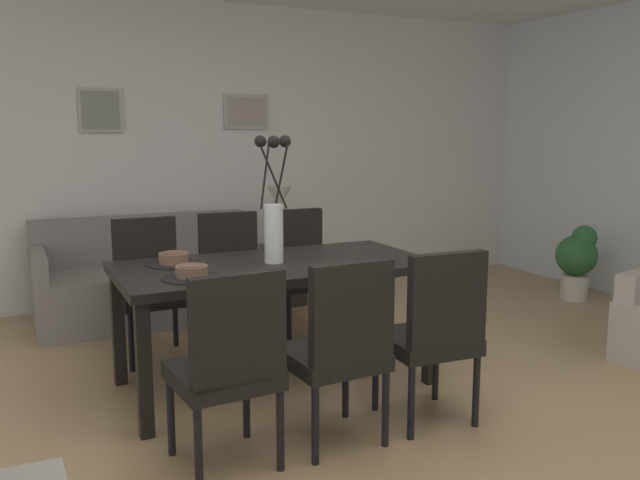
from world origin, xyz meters
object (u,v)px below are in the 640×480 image
Objects in this scene: dining_table at (274,276)px; framed_picture_left at (100,110)px; dining_chair_far_right at (233,272)px; side_table at (280,274)px; framed_picture_center at (246,112)px; centerpiece_vase at (274,214)px; dining_chair_far_left at (340,343)px; table_lamp at (279,202)px; sofa at (150,283)px; bowl_near_left at (192,271)px; bowl_near_right at (174,257)px; potted_plant at (577,259)px; dining_chair_mid_right at (300,266)px; dining_chair_near_right at (150,281)px; dining_chair_mid_left at (434,328)px; dining_chair_near_left at (229,361)px.

framed_picture_left is at bearing 105.57° from dining_table.
dining_chair_far_right is 1.77× the size of side_table.
framed_picture_center reaches higher than dining_table.
dining_table is at bearing -124.65° from centerpiece_vase.
table_lamp reaches higher than dining_chair_far_left.
sofa reaches higher than side_table.
dining_chair_far_left reaches higher than bowl_near_left.
bowl_near_right is 1.66m from sofa.
centerpiece_vase is 0.63m from bowl_near_right.
bowl_near_right is at bearing -171.85° from potted_plant.
dining_chair_mid_right is at bearing 44.43° from bowl_near_left.
framed_picture_left is at bearing 92.53° from bowl_near_right.
dining_chair_near_right is 1.37× the size of potted_plant.
bowl_near_left is 0.25× the size of potted_plant.
framed_picture_left reaches higher than bowl_near_left.
sofa is at bearing 163.58° from potted_plant.
centerpiece_vase is at bearing -122.31° from dining_chair_mid_right.
potted_plant is (2.44, -1.00, -0.52)m from table_lamp.
dining_chair_far_right reaches higher than bowl_near_right.
bowl_near_left is 0.33× the size of side_table.
dining_chair_mid_left is 1.25× the size of centerpiece_vase.
table_lamp is at bearing 67.11° from centerpiece_vase.
dining_chair_far_right is 2.23× the size of framed_picture_center.
framed_picture_center reaches higher than sofa.
framed_picture_left is at bearing 115.57° from dining_chair_far_right.
table_lamp reaches higher than bowl_near_right.
dining_chair_near_left is at bearing -108.46° from dining_chair_far_right.
table_lamp is at bearing 85.48° from dining_chair_mid_left.
table_lamp is at bearing 67.10° from dining_table.
framed_picture_left reaches higher than side_table.
dining_chair_near_right is at bearing 123.66° from centerpiece_vase.
dining_chair_near_left is 1.00× the size of dining_chair_mid_left.
dining_chair_near_right is 1.25× the size of centerpiece_vase.
table_lamp reaches higher than side_table.
sofa is 3.37× the size of side_table.
dining_chair_far_right is 1.82m from dining_chair_mid_left.
dining_chair_mid_left reaches higher than side_table.
sofa is (-0.90, 2.65, -0.23)m from dining_chair_mid_left.
dining_chair_near_right is at bearing 89.94° from dining_chair_near_left.
centerpiece_vase reaches higher than table_lamp.
dining_chair_near_right is 1.00× the size of dining_chair_far_right.
dining_chair_far_right is at bearing 71.54° from dining_chair_near_left.
dining_table reaches higher than potted_plant.
dining_chair_mid_left reaches higher than bowl_near_right.
bowl_near_left is at bearing -117.66° from dining_chair_far_right.
framed_picture_left is (-1.16, 3.13, 1.15)m from dining_chair_mid_left.
dining_chair_mid_left is 2.62m from side_table.
dining_chair_far_right is (0.59, 1.77, 0.00)m from dining_chair_near_left.
dining_chair_mid_right is at bearing -102.17° from table_lamp.
dining_table is at bearing 121.18° from dining_chair_mid_left.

